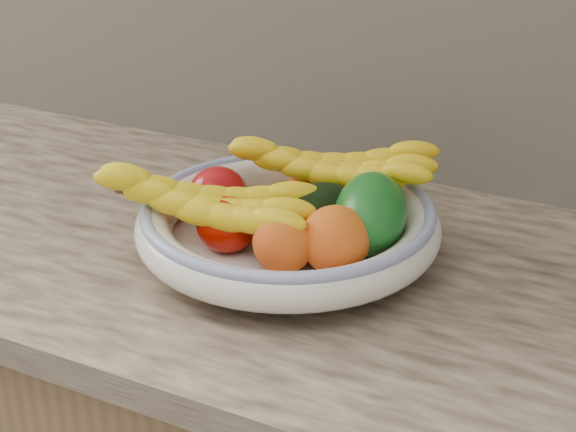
% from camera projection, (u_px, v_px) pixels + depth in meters
% --- Properties ---
extents(fruit_bowl, '(0.39, 0.39, 0.08)m').
position_uv_depth(fruit_bowl, '(288.00, 224.00, 1.12)').
color(fruit_bowl, white).
rests_on(fruit_bowl, kitchen_counter).
extents(clementine_back_left, '(0.05, 0.05, 0.04)m').
position_uv_depth(clementine_back_left, '(304.00, 188.00, 1.21)').
color(clementine_back_left, '#FF5205').
rests_on(clementine_back_left, fruit_bowl).
extents(clementine_back_right, '(0.06, 0.06, 0.05)m').
position_uv_depth(clementine_back_right, '(340.00, 200.00, 1.18)').
color(clementine_back_right, '#FF6605').
rests_on(clementine_back_right, fruit_bowl).
extents(clementine_back_mid, '(0.06, 0.06, 0.05)m').
position_uv_depth(clementine_back_mid, '(322.00, 201.00, 1.17)').
color(clementine_back_mid, orange).
rests_on(clementine_back_mid, fruit_bowl).
extents(tomato_left, '(0.09, 0.09, 0.07)m').
position_uv_depth(tomato_left, '(218.00, 193.00, 1.18)').
color(tomato_left, '#A50C10').
rests_on(tomato_left, fruit_bowl).
extents(tomato_near_left, '(0.09, 0.09, 0.07)m').
position_uv_depth(tomato_near_left, '(227.00, 224.00, 1.09)').
color(tomato_near_left, '#A50A00').
rests_on(tomato_near_left, fruit_bowl).
extents(avocado_center, '(0.10, 0.12, 0.07)m').
position_uv_depth(avocado_center, '(283.00, 209.00, 1.13)').
color(avocado_center, black).
rests_on(avocado_center, fruit_bowl).
extents(avocado_right, '(0.13, 0.14, 0.08)m').
position_uv_depth(avocado_right, '(319.00, 213.00, 1.12)').
color(avocado_right, black).
rests_on(avocado_right, fruit_bowl).
extents(green_mango, '(0.15, 0.17, 0.12)m').
position_uv_depth(green_mango, '(370.00, 214.00, 1.09)').
color(green_mango, '#105518').
rests_on(green_mango, fruit_bowl).
extents(peach_front, '(0.09, 0.09, 0.07)m').
position_uv_depth(peach_front, '(284.00, 242.00, 1.04)').
color(peach_front, orange).
rests_on(peach_front, fruit_bowl).
extents(peach_right, '(0.08, 0.08, 0.08)m').
position_uv_depth(peach_right, '(335.00, 240.00, 1.04)').
color(peach_right, orange).
rests_on(peach_right, fruit_bowl).
extents(banana_bunch_back, '(0.31, 0.17, 0.08)m').
position_uv_depth(banana_bunch_back, '(330.00, 172.00, 1.18)').
color(banana_bunch_back, yellow).
rests_on(banana_bunch_back, fruit_bowl).
extents(banana_bunch_front, '(0.32, 0.19, 0.08)m').
position_uv_depth(banana_bunch_front, '(204.00, 208.00, 1.09)').
color(banana_bunch_front, yellow).
rests_on(banana_bunch_front, fruit_bowl).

